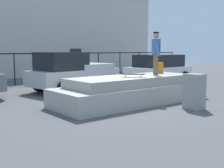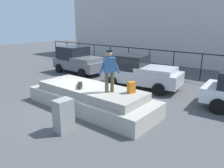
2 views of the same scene
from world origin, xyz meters
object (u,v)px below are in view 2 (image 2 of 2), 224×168
at_px(utility_box, 64,116).
at_px(skateboard, 80,85).
at_px(skateboarder, 109,69).
at_px(car_grey_pickup_near, 79,60).
at_px(car_silver_pickup_mid, 139,72).
at_px(backpack, 131,87).

bearing_deg(utility_box, skateboard, 122.63).
distance_m(skateboarder, skateboard, 1.65).
distance_m(skateboarder, car_grey_pickup_near, 8.07).
height_order(car_silver_pickup_mid, utility_box, car_silver_pickup_mid).
xyz_separation_m(skateboarder, utility_box, (-0.33, -2.01, -1.32)).
xyz_separation_m(skateboard, utility_box, (1.07, -1.76, -0.50)).
bearing_deg(car_grey_pickup_near, utility_box, -45.68).
height_order(backpack, car_silver_pickup_mid, car_silver_pickup_mid).
bearing_deg(backpack, car_silver_pickup_mid, -131.78).
bearing_deg(utility_box, backpack, 68.01).
height_order(car_grey_pickup_near, utility_box, car_grey_pickup_near).
relative_size(skateboard, utility_box, 0.63).
relative_size(backpack, car_silver_pickup_mid, 0.10).
height_order(skateboard, backpack, backpack).
bearing_deg(car_grey_pickup_near, backpack, -28.63).
distance_m(car_grey_pickup_near, car_silver_pickup_mid, 5.43).
xyz_separation_m(car_grey_pickup_near, car_silver_pickup_mid, (5.42, -0.38, -0.02)).
xyz_separation_m(skateboarder, car_silver_pickup_mid, (-1.24, 4.08, -1.00)).
height_order(skateboarder, skateboard, skateboarder).
height_order(backpack, utility_box, backpack).
bearing_deg(utility_box, car_grey_pickup_near, 135.50).
xyz_separation_m(skateboard, backpack, (2.12, 0.69, 0.12)).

